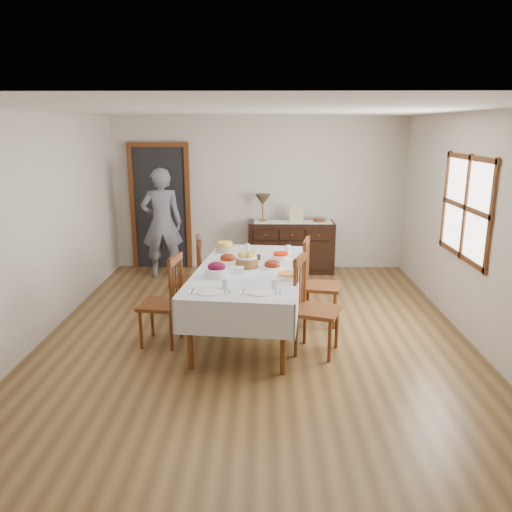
{
  "coord_description": "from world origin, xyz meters",
  "views": [
    {
      "loc": [
        0.09,
        -5.58,
        2.43
      ],
      "look_at": [
        0.0,
        0.1,
        0.95
      ],
      "focal_mm": 35.0,
      "sensor_mm": 36.0,
      "label": 1
    }
  ],
  "objects_px": {
    "chair_left_near": "(165,300)",
    "chair_right_near": "(312,305)",
    "dining_table": "(249,276)",
    "person": "(162,219)",
    "table_lamp": "(263,201)",
    "chair_right_far": "(317,281)",
    "sideboard": "(291,247)",
    "chair_left_far": "(189,276)"
  },
  "relations": [
    {
      "from": "chair_left_near",
      "to": "chair_right_near",
      "type": "height_order",
      "value": "chair_right_near"
    },
    {
      "from": "dining_table",
      "to": "chair_left_near",
      "type": "relative_size",
      "value": 2.35
    },
    {
      "from": "chair_right_near",
      "to": "person",
      "type": "relative_size",
      "value": 0.57
    },
    {
      "from": "chair_left_near",
      "to": "person",
      "type": "distance_m",
      "value": 2.76
    },
    {
      "from": "chair_left_near",
      "to": "chair_right_near",
      "type": "distance_m",
      "value": 1.66
    },
    {
      "from": "table_lamp",
      "to": "dining_table",
      "type": "bearing_deg",
      "value": -93.14
    },
    {
      "from": "chair_right_far",
      "to": "person",
      "type": "xyz_separation_m",
      "value": [
        -2.33,
        1.98,
        0.42
      ]
    },
    {
      "from": "table_lamp",
      "to": "chair_right_far",
      "type": "bearing_deg",
      "value": -73.45
    },
    {
      "from": "chair_right_far",
      "to": "chair_left_near",
      "type": "bearing_deg",
      "value": 121.58
    },
    {
      "from": "chair_right_far",
      "to": "chair_right_near",
      "type": "bearing_deg",
      "value": -178.39
    },
    {
      "from": "chair_right_far",
      "to": "person",
      "type": "relative_size",
      "value": 0.56
    },
    {
      "from": "sideboard",
      "to": "chair_left_near",
      "type": "bearing_deg",
      "value": -117.85
    },
    {
      "from": "chair_left_near",
      "to": "sideboard",
      "type": "bearing_deg",
      "value": 160.35
    },
    {
      "from": "chair_left_near",
      "to": "chair_right_far",
      "type": "xyz_separation_m",
      "value": [
        1.79,
        0.68,
        0.01
      ]
    },
    {
      "from": "dining_table",
      "to": "chair_right_near",
      "type": "relative_size",
      "value": 2.27
    },
    {
      "from": "chair_left_far",
      "to": "person",
      "type": "distance_m",
      "value": 1.92
    },
    {
      "from": "dining_table",
      "to": "chair_left_far",
      "type": "height_order",
      "value": "chair_left_far"
    },
    {
      "from": "chair_right_near",
      "to": "table_lamp",
      "type": "relative_size",
      "value": 2.37
    },
    {
      "from": "chair_right_near",
      "to": "sideboard",
      "type": "xyz_separation_m",
      "value": [
        -0.07,
        3.18,
        -0.12
      ]
    },
    {
      "from": "chair_right_near",
      "to": "sideboard",
      "type": "bearing_deg",
      "value": 20.72
    },
    {
      "from": "chair_right_far",
      "to": "table_lamp",
      "type": "height_order",
      "value": "table_lamp"
    },
    {
      "from": "chair_left_far",
      "to": "table_lamp",
      "type": "distance_m",
      "value": 2.4
    },
    {
      "from": "dining_table",
      "to": "person",
      "type": "xyz_separation_m",
      "value": [
        -1.5,
        2.34,
        0.24
      ]
    },
    {
      "from": "chair_right_near",
      "to": "sideboard",
      "type": "height_order",
      "value": "chair_right_near"
    },
    {
      "from": "dining_table",
      "to": "chair_right_far",
      "type": "distance_m",
      "value": 0.93
    },
    {
      "from": "sideboard",
      "to": "person",
      "type": "xyz_separation_m",
      "value": [
        -2.13,
        -0.33,
        0.52
      ]
    },
    {
      "from": "chair_right_far",
      "to": "person",
      "type": "bearing_deg",
      "value": 60.3
    },
    {
      "from": "sideboard",
      "to": "table_lamp",
      "type": "bearing_deg",
      "value": 177.89
    },
    {
      "from": "chair_right_near",
      "to": "table_lamp",
      "type": "height_order",
      "value": "table_lamp"
    },
    {
      "from": "dining_table",
      "to": "person",
      "type": "height_order",
      "value": "person"
    },
    {
      "from": "chair_left_far",
      "to": "person",
      "type": "height_order",
      "value": "person"
    },
    {
      "from": "person",
      "to": "table_lamp",
      "type": "distance_m",
      "value": 1.7
    },
    {
      "from": "chair_left_far",
      "to": "sideboard",
      "type": "xyz_separation_m",
      "value": [
        1.45,
        2.07,
        -0.09
      ]
    },
    {
      "from": "chair_left_near",
      "to": "chair_right_near",
      "type": "relative_size",
      "value": 0.97
    },
    {
      "from": "chair_left_far",
      "to": "chair_right_far",
      "type": "relative_size",
      "value": 0.97
    },
    {
      "from": "dining_table",
      "to": "chair_left_near",
      "type": "height_order",
      "value": "chair_left_near"
    },
    {
      "from": "chair_right_far",
      "to": "sideboard",
      "type": "distance_m",
      "value": 2.32
    },
    {
      "from": "sideboard",
      "to": "table_lamp",
      "type": "height_order",
      "value": "table_lamp"
    },
    {
      "from": "person",
      "to": "table_lamp",
      "type": "xyz_separation_m",
      "value": [
        1.64,
        0.35,
        0.26
      ]
    },
    {
      "from": "dining_table",
      "to": "table_lamp",
      "type": "relative_size",
      "value": 5.39
    },
    {
      "from": "person",
      "to": "table_lamp",
      "type": "relative_size",
      "value": 4.18
    },
    {
      "from": "chair_right_far",
      "to": "sideboard",
      "type": "height_order",
      "value": "chair_right_far"
    }
  ]
}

